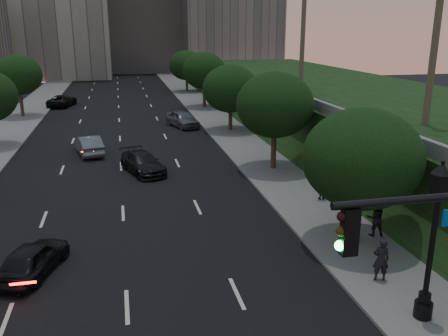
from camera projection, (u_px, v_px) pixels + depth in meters
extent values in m
cube|color=black|center=(120.00, 144.00, 40.12)|extent=(16.00, 140.00, 0.02)
cube|color=slate|center=(237.00, 137.00, 42.21)|extent=(4.50, 140.00, 0.15)
cube|color=black|center=(371.00, 115.00, 42.22)|extent=(18.00, 90.00, 4.00)
cube|color=slate|center=(281.00, 91.00, 39.79)|extent=(0.35, 90.00, 0.70)
cube|color=gray|center=(141.00, 11.00, 105.05)|extent=(22.00, 18.00, 26.00)
cylinder|color=#38281C|center=(357.00, 214.00, 21.24)|extent=(0.36, 0.36, 2.86)
ellipsoid|color=black|center=(362.00, 159.00, 20.50)|extent=(5.20, 5.20, 4.42)
cylinder|color=#38281C|center=(274.00, 147.00, 32.43)|extent=(0.36, 0.36, 3.21)
ellipsoid|color=black|center=(275.00, 105.00, 31.59)|extent=(5.20, 5.20, 4.42)
cylinder|color=#38281C|center=(230.00, 116.00, 44.65)|extent=(0.36, 0.36, 2.86)
ellipsoid|color=black|center=(231.00, 89.00, 43.90)|extent=(5.20, 5.20, 4.42)
cylinder|color=#38281C|center=(204.00, 95.00, 57.70)|extent=(0.36, 0.36, 3.21)
ellipsoid|color=black|center=(204.00, 70.00, 56.87)|extent=(5.20, 5.20, 4.42)
cylinder|color=#38281C|center=(187.00, 83.00, 71.79)|extent=(0.36, 0.36, 2.86)
ellipsoid|color=black|center=(186.00, 65.00, 71.05)|extent=(5.20, 5.20, 4.42)
cylinder|color=#38281C|center=(21.00, 103.00, 51.57)|extent=(0.36, 0.36, 3.26)
ellipsoid|color=black|center=(18.00, 75.00, 50.73)|extent=(5.00, 5.00, 4.25)
cylinder|color=#4C4233|center=(438.00, 18.00, 25.90)|extent=(0.40, 0.40, 12.00)
cylinder|color=#4C4233|center=(304.00, 6.00, 40.21)|extent=(0.40, 0.40, 14.50)
cube|color=black|center=(350.00, 232.00, 9.00)|extent=(0.32, 0.22, 0.95)
sphere|color=black|center=(342.00, 217.00, 8.87)|extent=(0.20, 0.20, 0.20)
sphere|color=#3F2B0A|center=(341.00, 231.00, 8.95)|extent=(0.20, 0.20, 0.20)
sphere|color=#19F24C|center=(340.00, 246.00, 9.04)|extent=(0.20, 0.20, 0.20)
cylinder|color=black|center=(423.00, 311.00, 15.86)|extent=(0.60, 0.60, 0.70)
cylinder|color=black|center=(425.00, 298.00, 15.71)|extent=(0.40, 0.40, 0.40)
cylinder|color=black|center=(432.00, 245.00, 15.16)|extent=(0.18, 0.18, 3.60)
cube|color=black|center=(440.00, 184.00, 14.57)|extent=(0.42, 0.42, 0.70)
cone|color=black|center=(442.00, 169.00, 14.43)|extent=(0.64, 0.64, 0.35)
sphere|color=black|center=(443.00, 162.00, 14.38)|extent=(0.14, 0.14, 0.14)
imported|color=black|center=(33.00, 258.00, 18.82)|extent=(2.80, 4.23, 1.34)
imported|color=slate|center=(89.00, 145.00, 36.64)|extent=(2.54, 4.75, 1.49)
imported|color=black|center=(62.00, 101.00, 58.96)|extent=(3.59, 5.65, 1.45)
imported|color=black|center=(143.00, 163.00, 32.02)|extent=(3.34, 5.13, 1.38)
imported|color=#5A5C63|center=(183.00, 119.00, 46.73)|extent=(3.30, 5.11, 1.62)
imported|color=black|center=(381.00, 260.00, 18.01)|extent=(0.72, 0.57, 1.71)
imported|color=black|center=(375.00, 218.00, 21.92)|extent=(0.98, 0.84, 1.74)
imported|color=black|center=(323.00, 186.00, 26.54)|extent=(0.94, 0.46, 1.56)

